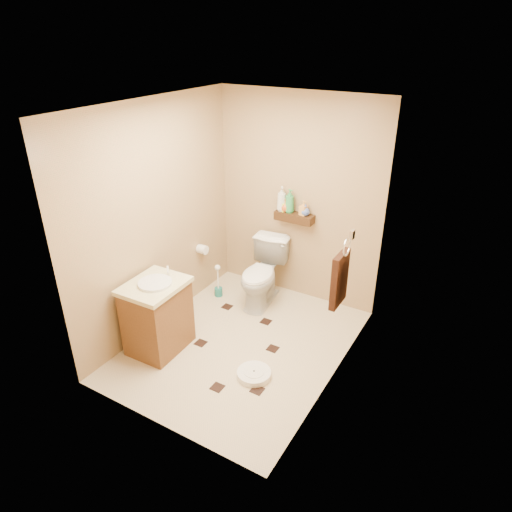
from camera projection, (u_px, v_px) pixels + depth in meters
The scene contains 20 objects.
ground at pixel (241, 344), 4.76m from camera, with size 2.50×2.50×0.00m, color tan.
wall_back at pixel (298, 200), 5.19m from camera, with size 2.00×0.04×2.40m, color #A0865B.
wall_front at pixel (146, 303), 3.26m from camera, with size 2.00×0.04×2.40m, color #A0865B.
wall_left at pixel (157, 219), 4.67m from camera, with size 0.04×2.50×2.40m, color #A0865B.
wall_right at pixel (342, 265), 3.77m from camera, with size 0.04×2.50×2.40m, color #A0865B.
ceiling at pixel (237, 105), 3.68m from camera, with size 2.00×2.50×0.02m, color white.
wall_shelf at pixel (294, 217), 5.20m from camera, with size 0.46×0.14×0.10m, color #3C2310.
floor_accents at pixel (240, 347), 4.72m from camera, with size 1.11×1.28×0.01m.
toilet at pixel (262, 274), 5.33m from camera, with size 0.43×0.75×0.76m, color white.
vanity at pixel (157, 315), 4.55m from camera, with size 0.52×0.63×0.87m.
bathroom_scale at pixel (254, 374), 4.31m from camera, with size 0.42×0.42×0.07m.
toilet_brush at pixel (218, 285), 5.56m from camera, with size 0.10×0.10×0.43m.
towel_ring at pixel (340, 277), 4.12m from camera, with size 0.12×0.30×0.76m.
toilet_paper at pixel (202, 249), 5.42m from camera, with size 0.12×0.11×0.12m.
bottle_a at pixel (282, 199), 5.19m from camera, with size 0.11×0.11×0.29m, color silver.
bottle_b at pixel (285, 205), 5.20m from camera, with size 0.07×0.07×0.16m, color #F0FE35.
bottle_c at pixel (286, 205), 5.20m from camera, with size 0.12×0.12×0.15m, color #D35118.
bottle_d at pixel (290, 201), 5.15m from camera, with size 0.11×0.11×0.27m, color #2F8F4B.
bottle_e at pixel (303, 208), 5.09m from camera, with size 0.08×0.08×0.17m, color gold.
bottle_f at pixel (305, 210), 5.09m from camera, with size 0.10×0.10×0.13m, color #4963B7.
Camera 1 is at (2.07, -3.23, 2.97)m, focal length 32.00 mm.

